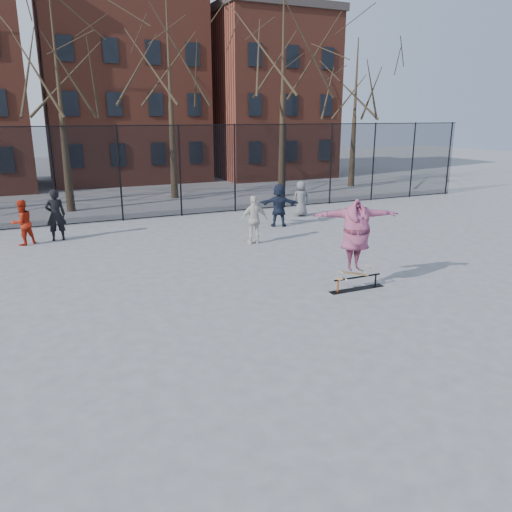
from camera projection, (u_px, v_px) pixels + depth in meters
name	position (u px, v px, depth m)	size (l,w,h in m)	color
ground	(298.00, 329.00, 10.60)	(100.00, 100.00, 0.00)	slate
skate_rail	(357.00, 284.00, 13.00)	(1.59, 0.24, 0.35)	black
skateboard	(354.00, 275.00, 12.88)	(0.89, 0.21, 0.11)	#A17440
skater	(356.00, 239.00, 12.61)	(2.26, 0.62, 1.84)	#763C97
bystander_black	(56.00, 215.00, 17.89)	(0.68, 0.45, 1.86)	black
bystander_red	(22.00, 223.00, 17.28)	(0.77, 0.60, 1.58)	#B2230F
bystander_white	(254.00, 220.00, 17.43)	(1.00, 0.41, 1.70)	beige
bystander_navy	(279.00, 205.00, 20.15)	(1.61, 0.51, 1.74)	#1B2236
bystander_extra	(301.00, 199.00, 22.21)	(0.77, 0.50, 1.58)	#5B5C60
fence	(153.00, 171.00, 21.43)	(34.03, 0.07, 4.00)	black
tree_row	(121.00, 49.00, 23.53)	(33.66, 7.46, 10.67)	black
rowhouses	(114.00, 88.00, 32.03)	(29.00, 7.00, 13.00)	brown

